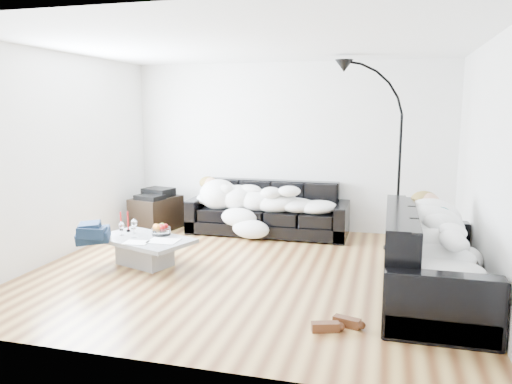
% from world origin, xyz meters
% --- Properties ---
extents(ground, '(5.00, 5.00, 0.00)m').
position_xyz_m(ground, '(0.00, 0.00, 0.00)').
color(ground, brown).
rests_on(ground, ground).
extents(wall_back, '(5.00, 0.02, 2.60)m').
position_xyz_m(wall_back, '(0.00, 2.25, 1.30)').
color(wall_back, silver).
rests_on(wall_back, ground).
extents(wall_left, '(0.02, 4.50, 2.60)m').
position_xyz_m(wall_left, '(-2.50, 0.00, 1.30)').
color(wall_left, silver).
rests_on(wall_left, ground).
extents(wall_right, '(0.02, 4.50, 2.60)m').
position_xyz_m(wall_right, '(2.50, 0.00, 1.30)').
color(wall_right, silver).
rests_on(wall_right, ground).
extents(ceiling, '(5.00, 5.00, 0.00)m').
position_xyz_m(ceiling, '(0.00, 0.00, 2.60)').
color(ceiling, white).
rests_on(ceiling, ground).
extents(sofa_back, '(2.41, 0.83, 0.79)m').
position_xyz_m(sofa_back, '(-0.22, 1.80, 0.39)').
color(sofa_back, black).
rests_on(sofa_back, ground).
extents(sofa_right, '(0.94, 2.20, 0.89)m').
position_xyz_m(sofa_right, '(2.01, -0.34, 0.45)').
color(sofa_right, black).
rests_on(sofa_right, ground).
extents(sleeper_back, '(2.04, 0.70, 0.41)m').
position_xyz_m(sleeper_back, '(-0.22, 1.75, 0.62)').
color(sleeper_back, white).
rests_on(sleeper_back, sofa_back).
extents(sleeper_right, '(0.80, 1.89, 0.46)m').
position_xyz_m(sleeper_right, '(2.01, -0.34, 0.65)').
color(sleeper_right, white).
rests_on(sleeper_right, sofa_right).
extents(teal_cushion, '(0.42, 0.38, 0.20)m').
position_xyz_m(teal_cushion, '(1.95, 0.34, 0.72)').
color(teal_cushion, '#0E5E63').
rests_on(teal_cushion, sofa_right).
extents(coffee_table, '(1.33, 1.03, 0.34)m').
position_xyz_m(coffee_table, '(-1.31, -0.10, 0.17)').
color(coffee_table, '#939699').
rests_on(coffee_table, ground).
extents(fruit_bowl, '(0.27, 0.27, 0.14)m').
position_xyz_m(fruit_bowl, '(-1.17, 0.09, 0.41)').
color(fruit_bowl, white).
rests_on(fruit_bowl, coffee_table).
extents(wine_glass_a, '(0.10, 0.10, 0.18)m').
position_xyz_m(wine_glass_a, '(-1.51, 0.05, 0.43)').
color(wine_glass_a, white).
rests_on(wine_glass_a, coffee_table).
extents(wine_glass_b, '(0.07, 0.07, 0.17)m').
position_xyz_m(wine_glass_b, '(-1.63, -0.07, 0.43)').
color(wine_glass_b, white).
rests_on(wine_glass_b, coffee_table).
extents(wine_glass_c, '(0.08, 0.08, 0.16)m').
position_xyz_m(wine_glass_c, '(-1.43, -0.13, 0.42)').
color(wine_glass_c, white).
rests_on(wine_glass_c, coffee_table).
extents(candle_left, '(0.06, 0.06, 0.24)m').
position_xyz_m(candle_left, '(-1.76, 0.16, 0.46)').
color(candle_left, maroon).
rests_on(candle_left, coffee_table).
extents(candle_right, '(0.06, 0.06, 0.26)m').
position_xyz_m(candle_right, '(-1.65, 0.13, 0.47)').
color(candle_right, maroon).
rests_on(candle_right, coffee_table).
extents(newspaper_a, '(0.36, 0.28, 0.01)m').
position_xyz_m(newspaper_a, '(-1.01, -0.19, 0.35)').
color(newspaper_a, silver).
rests_on(newspaper_a, coffee_table).
extents(newspaper_b, '(0.30, 0.22, 0.01)m').
position_xyz_m(newspaper_b, '(-1.29, -0.33, 0.35)').
color(newspaper_b, silver).
rests_on(newspaper_b, coffee_table).
extents(navy_jacket, '(0.49, 0.45, 0.20)m').
position_xyz_m(navy_jacket, '(-1.81, -0.37, 0.52)').
color(navy_jacket, black).
rests_on(navy_jacket, coffee_table).
extents(shoes, '(0.43, 0.34, 0.09)m').
position_xyz_m(shoes, '(1.15, -1.31, 0.05)').
color(shoes, '#472311').
rests_on(shoes, ground).
extents(av_cabinet, '(0.69, 0.86, 0.52)m').
position_xyz_m(av_cabinet, '(-1.98, 1.60, 0.26)').
color(av_cabinet, black).
rests_on(av_cabinet, ground).
extents(stereo, '(0.51, 0.44, 0.13)m').
position_xyz_m(stereo, '(-1.98, 1.60, 0.58)').
color(stereo, black).
rests_on(stereo, av_cabinet).
extents(floor_lamp, '(0.83, 0.37, 2.23)m').
position_xyz_m(floor_lamp, '(1.67, 1.41, 1.11)').
color(floor_lamp, black).
rests_on(floor_lamp, ground).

